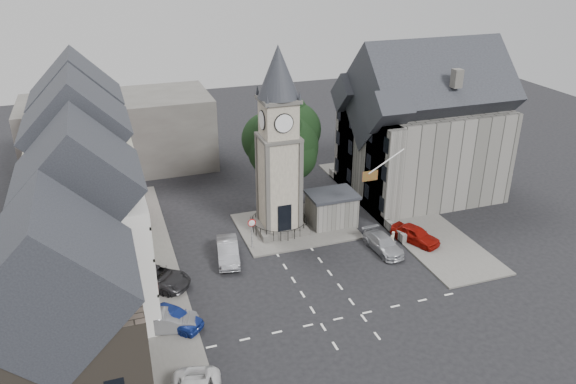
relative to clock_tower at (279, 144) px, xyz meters
name	(u,v)px	position (x,y,z in m)	size (l,w,h in m)	color
ground	(312,276)	(0.00, -7.99, -8.12)	(120.00, 120.00, 0.00)	black
pavement_west	(138,265)	(-12.50, -1.99, -8.05)	(6.00, 30.00, 0.14)	#595651
pavement_east	(398,209)	(12.00, 0.01, -8.05)	(6.00, 26.00, 0.14)	#595651
central_island	(295,226)	(1.50, 0.01, -8.04)	(10.00, 8.00, 0.16)	#595651
road_markings	(341,318)	(0.00, -13.49, -8.12)	(20.00, 8.00, 0.01)	silver
clock_tower	(279,144)	(0.00, 0.00, 0.00)	(4.86, 4.86, 16.25)	#4C4944
stone_shelter	(332,209)	(4.80, -0.49, -6.57)	(4.30, 3.30, 3.08)	#5F5D57
town_tree	(282,136)	(2.00, 5.01, -1.15)	(7.20, 7.20, 10.80)	black
warning_sign_post	(252,228)	(-3.20, -2.56, -6.09)	(0.70, 0.19, 2.85)	black
terrace_pink	(84,150)	(-15.50, 8.01, -1.54)	(8.10, 7.60, 12.80)	#C1858F
terrace_cream	(86,185)	(-15.50, 0.01, -1.54)	(8.10, 7.60, 12.80)	beige
terrace_tudor	(88,238)	(-15.50, -7.99, -1.93)	(8.10, 7.60, 12.00)	silver
building_sw_stone	(63,341)	(-17.00, -16.99, -2.77)	(8.60, 7.60, 10.40)	#403830
backdrop_west	(120,133)	(-12.00, 20.01, -4.12)	(20.00, 10.00, 8.00)	#4C4944
east_building	(421,134)	(15.59, 3.01, -1.86)	(14.40, 11.40, 12.60)	#5F5D57
east_boundary_wall	(363,201)	(9.20, 2.01, -7.67)	(0.40, 16.00, 0.90)	#5F5D57
flagpole	(386,161)	(8.00, -3.99, -1.12)	(3.68, 0.10, 2.74)	white
car_west_blue	(173,317)	(-10.97, -10.58, -7.39)	(1.73, 4.30, 1.47)	navy
car_west_silver	(165,322)	(-11.50, -10.89, -7.40)	(1.52, 4.35, 1.43)	gray
car_west_grey	(155,277)	(-11.50, -5.37, -7.37)	(2.50, 5.41, 1.50)	#272729
car_island_silver	(228,251)	(-5.50, -3.49, -7.34)	(1.65, 4.74, 1.56)	gray
car_island_east	(383,244)	(7.00, -6.29, -7.46)	(1.84, 4.53, 1.32)	#A6A8AE
car_east_red	(415,234)	(10.25, -5.90, -7.38)	(1.75, 4.36, 1.48)	maroon
pedestrian	(392,239)	(8.00, -5.99, -7.38)	(0.54, 0.36, 1.48)	#BFB59E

